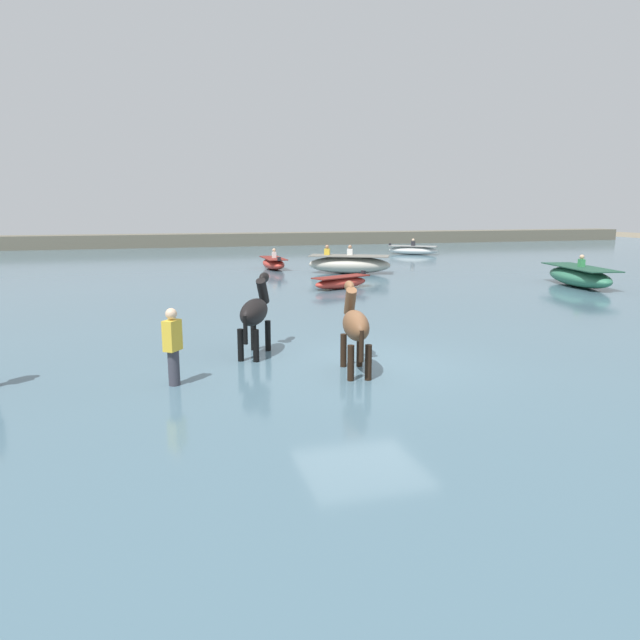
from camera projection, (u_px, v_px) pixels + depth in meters
ground_plane at (363, 376)px, 11.52m from camera, size 120.00×120.00×0.00m
water_surface at (268, 297)px, 20.94m from camera, size 90.00×90.00×0.25m
horse_lead_bay at (355, 327)px, 10.77m from camera, size 0.69×1.76×1.91m
horse_trailing_black at (255, 314)px, 12.06m from camera, size 1.05×1.72×1.93m
boat_near_starboard at (349, 264)px, 27.43m from camera, size 4.18×3.06×1.34m
boat_mid_outer at (273, 263)px, 29.40m from camera, size 1.00×2.81×1.06m
boat_distant_east at (341, 282)px, 22.31m from camera, size 2.63×1.75×0.61m
boat_near_port at (579, 276)px, 22.86m from camera, size 2.06×4.21×1.26m
boat_distant_west at (413, 250)px, 38.62m from camera, size 3.25×2.74×1.07m
person_onlooker_right at (173, 351)px, 10.01m from camera, size 0.35×0.38×1.63m
far_shoreline at (204, 241)px, 47.01m from camera, size 80.00×2.40×1.28m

